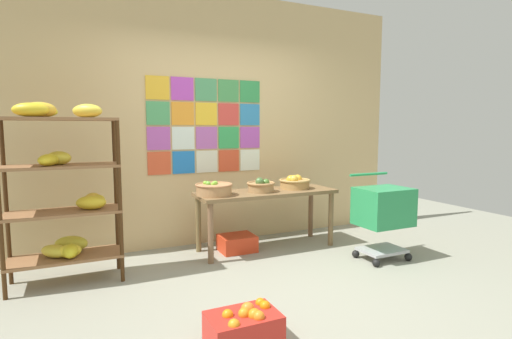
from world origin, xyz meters
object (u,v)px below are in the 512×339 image
object	(u,v)px
fruit_basket_back_right	(214,189)
banana_shelf_unit	(64,186)
fruit_basket_right	(295,183)
shopping_cart	(383,210)
orange_crate_foreground	(244,326)
display_table	(266,199)
fruit_basket_left	(261,186)
produce_crate_under_table	(237,243)

from	to	relation	value
fruit_basket_back_right	banana_shelf_unit	bearing A→B (deg)	-175.11
fruit_basket_right	shopping_cart	xyz separation A→B (m)	(0.56, -0.89, -0.21)
banana_shelf_unit	shopping_cart	bearing A→B (deg)	-13.29
shopping_cart	orange_crate_foreground	bearing A→B (deg)	-169.06
display_table	shopping_cart	distance (m)	1.28
banana_shelf_unit	display_table	size ratio (longest dim) A/B	1.00
fruit_basket_left	fruit_basket_right	distance (m)	0.47
produce_crate_under_table	orange_crate_foreground	distance (m)	1.92
banana_shelf_unit	produce_crate_under_table	bearing A→B (deg)	6.47
banana_shelf_unit	orange_crate_foreground	xyz separation A→B (m)	(1.04, -1.60, -0.77)
banana_shelf_unit	orange_crate_foreground	bearing A→B (deg)	-57.00
fruit_basket_right	produce_crate_under_table	distance (m)	0.98
shopping_cart	fruit_basket_right	bearing A→B (deg)	108.99
fruit_basket_back_right	display_table	bearing A→B (deg)	2.16
banana_shelf_unit	fruit_basket_left	distance (m)	2.00
shopping_cart	fruit_basket_left	bearing A→B (deg)	127.70
banana_shelf_unit	shopping_cart	size ratio (longest dim) A/B	1.79
banana_shelf_unit	produce_crate_under_table	size ratio (longest dim) A/B	4.12
display_table	fruit_basket_back_right	xyz separation A→B (m)	(-0.64, -0.02, 0.16)
display_table	fruit_basket_back_right	world-z (taller)	fruit_basket_back_right
fruit_basket_left	fruit_basket_right	bearing A→B (deg)	6.18
display_table	shopping_cart	size ratio (longest dim) A/B	1.79
produce_crate_under_table	orange_crate_foreground	size ratio (longest dim) A/B	0.85
display_table	fruit_basket_right	bearing A→B (deg)	3.88
fruit_basket_left	produce_crate_under_table	xyz separation A→B (m)	(-0.26, 0.07, -0.65)
banana_shelf_unit	fruit_basket_back_right	xyz separation A→B (m)	(1.43, 0.12, -0.14)
produce_crate_under_table	orange_crate_foreground	xyz separation A→B (m)	(-0.68, -1.79, 0.02)
fruit_basket_left	fruit_basket_back_right	size ratio (longest dim) A/B	0.81
fruit_basket_left	shopping_cart	distance (m)	1.34
banana_shelf_unit	fruit_basket_left	bearing A→B (deg)	3.51
fruit_basket_back_right	produce_crate_under_table	world-z (taller)	fruit_basket_back_right
banana_shelf_unit	fruit_basket_right	world-z (taller)	banana_shelf_unit
display_table	fruit_basket_right	distance (m)	0.42
banana_shelf_unit	display_table	distance (m)	2.10
banana_shelf_unit	shopping_cart	distance (m)	3.12
fruit_basket_left	orange_crate_foreground	bearing A→B (deg)	-118.89
fruit_basket_left	orange_crate_foreground	distance (m)	2.07
banana_shelf_unit	produce_crate_under_table	world-z (taller)	banana_shelf_unit
banana_shelf_unit	fruit_basket_right	size ratio (longest dim) A/B	4.31
orange_crate_foreground	fruit_basket_right	bearing A→B (deg)	51.30
fruit_basket_left	produce_crate_under_table	bearing A→B (deg)	164.46
display_table	fruit_basket_back_right	distance (m)	0.66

